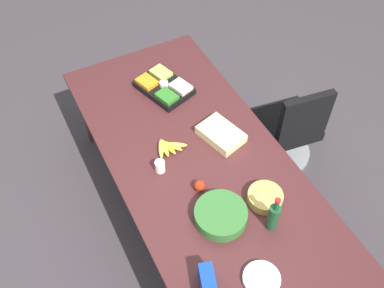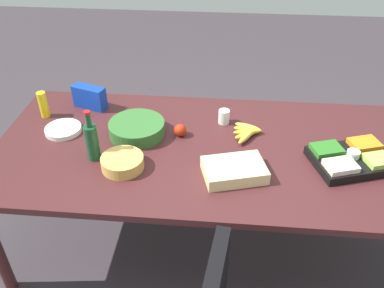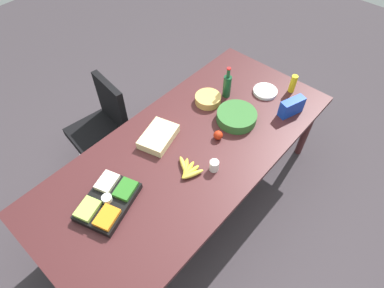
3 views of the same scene
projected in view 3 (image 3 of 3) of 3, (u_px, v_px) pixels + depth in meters
The scene contains 14 objects.
ground_plane at pixel (190, 198), 3.13m from camera, with size 10.00×10.00×0.00m, color #3D353B.
conference_table at pixel (190, 152), 2.58m from camera, with size 2.60×1.17×0.78m.
office_chair at pixel (104, 135), 3.19m from camera, with size 0.56×0.56×0.93m.
chip_bag_blue at pixel (292, 107), 2.72m from camera, with size 0.22×0.08×0.15m, color #123AB3.
sheet_cake at pixel (159, 137), 2.56m from camera, with size 0.32×0.22×0.07m, color beige.
chip_bowl at pixel (208, 99), 2.84m from camera, with size 0.23×0.23×0.07m, color #D6A752.
apple_red at pixel (218, 135), 2.56m from camera, with size 0.08×0.08×0.08m, color #B52710.
veggie_tray at pixel (108, 201), 2.18m from camera, with size 0.49×0.41×0.09m.
wine_bottle at pixel (227, 85), 2.83m from camera, with size 0.09×0.09×0.30m.
mustard_bottle at pixel (293, 84), 2.89m from camera, with size 0.06×0.06×0.17m, color yellow.
paper_plate_stack at pixel (265, 91), 2.93m from camera, with size 0.22×0.22×0.03m, color white.
paper_cup at pixel (214, 166), 2.36m from camera, with size 0.07×0.07×0.09m, color white.
salad_bowl at pixel (237, 117), 2.69m from camera, with size 0.34×0.34×0.08m, color #326A2F.
banana_bunch at pixel (188, 170), 2.36m from camera, with size 0.18×0.24×0.04m.
Camera 3 is at (-1.18, -1.07, 2.75)m, focal length 29.97 mm.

